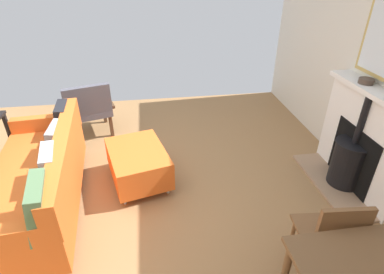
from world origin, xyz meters
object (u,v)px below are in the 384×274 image
at_px(mantel_bowl_near, 366,81).
at_px(sofa, 41,179).
at_px(armchair_accent, 88,107).
at_px(dining_chair_near_fireplace, 331,236).
at_px(ottoman, 138,163).
at_px(fireplace, 361,147).

height_order(mantel_bowl_near, sofa, mantel_bowl_near).
relative_size(armchair_accent, dining_chair_near_fireplace, 0.97).
bearing_deg(ottoman, fireplace, 170.36).
relative_size(mantel_bowl_near, dining_chair_near_fireplace, 0.18).
height_order(mantel_bowl_near, dining_chair_near_fireplace, mantel_bowl_near).
distance_m(fireplace, mantel_bowl_near, 0.70).
xyz_separation_m(ottoman, armchair_accent, (0.67, -1.16, 0.20)).
relative_size(fireplace, dining_chair_near_fireplace, 1.61).
relative_size(fireplace, ottoman, 1.46).
xyz_separation_m(sofa, dining_chair_near_fireplace, (-2.33, 1.18, 0.14)).
bearing_deg(dining_chair_near_fireplace, armchair_accent, -51.83).
relative_size(mantel_bowl_near, ottoman, 0.16).
relative_size(fireplace, sofa, 0.68).
distance_m(ottoman, dining_chair_near_fireplace, 2.05).
distance_m(mantel_bowl_near, ottoman, 2.54).
bearing_deg(mantel_bowl_near, fireplace, 86.39).
xyz_separation_m(fireplace, ottoman, (2.36, -0.40, -0.24)).
xyz_separation_m(sofa, armchair_accent, (-0.25, -1.46, 0.09)).
bearing_deg(mantel_bowl_near, ottoman, -4.25).
height_order(fireplace, mantel_bowl_near, mantel_bowl_near).
bearing_deg(sofa, fireplace, 178.19).
xyz_separation_m(mantel_bowl_near, ottoman, (2.37, -0.18, -0.89)).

